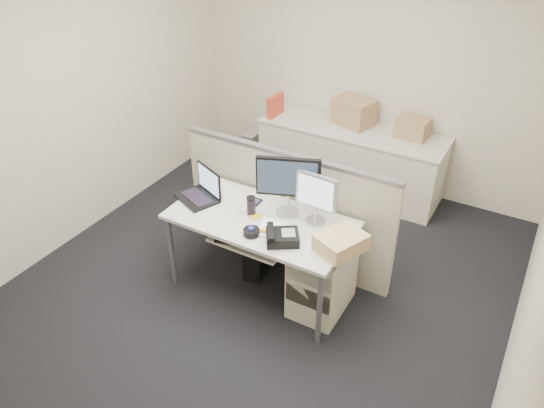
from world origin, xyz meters
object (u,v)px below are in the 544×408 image
Objects in this scene: desk at (261,225)px; desk_phone at (282,237)px; laptop at (196,186)px; monitor_main at (288,186)px.

desk is 0.37m from desk_phone.
monitor_main is at bearing 37.51° from laptop.
desk is 6.14× the size of desk_phone.
monitor_main is at bearing 50.19° from desk.
monitor_main reaches higher than laptop.
monitor_main is 2.09× the size of desk_phone.
desk is at bearing 24.79° from laptop.
monitor_main is at bearing 79.88° from desk_phone.
desk_phone is at bearing -89.26° from monitor_main.
monitor_main is 1.45× the size of laptop.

